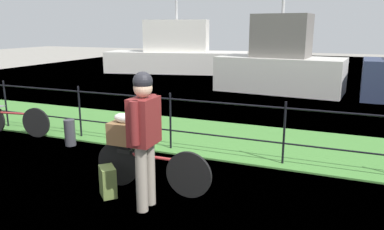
% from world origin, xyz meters
% --- Properties ---
extents(ground_plane, '(60.00, 60.00, 0.00)m').
position_xyz_m(ground_plane, '(0.00, 0.00, 0.00)').
color(ground_plane, gray).
extents(grass_strip, '(27.00, 2.40, 0.03)m').
position_xyz_m(grass_strip, '(0.00, 3.20, 0.01)').
color(grass_strip, '#478438').
rests_on(grass_strip, ground).
extents(harbor_water, '(30.00, 30.00, 0.00)m').
position_xyz_m(harbor_water, '(0.00, 11.87, 0.00)').
color(harbor_water, '#426684').
rests_on(harbor_water, ground).
extents(iron_fence, '(18.04, 0.04, 1.04)m').
position_xyz_m(iron_fence, '(0.00, 2.23, 0.61)').
color(iron_fence, black).
rests_on(iron_fence, ground).
extents(bicycle_main, '(1.69, 0.17, 0.62)m').
position_xyz_m(bicycle_main, '(-0.50, 0.57, 0.33)').
color(bicycle_main, black).
rests_on(bicycle_main, ground).
extents(wooden_crate, '(0.40, 0.29, 0.30)m').
position_xyz_m(wooden_crate, '(-0.89, 0.56, 0.77)').
color(wooden_crate, brown).
rests_on(wooden_crate, bicycle_main).
extents(terrier_dog, '(0.32, 0.14, 0.18)m').
position_xyz_m(terrier_dog, '(-0.86, 0.57, 1.00)').
color(terrier_dog, silver).
rests_on(terrier_dog, wooden_crate).
extents(cyclist_person, '(0.27, 0.54, 1.68)m').
position_xyz_m(cyclist_person, '(-0.32, 0.12, 1.00)').
color(cyclist_person, gray).
rests_on(cyclist_person, ground).
extents(backpack_on_paving, '(0.33, 0.32, 0.40)m').
position_xyz_m(backpack_on_paving, '(-0.94, 0.21, 0.20)').
color(backpack_on_paving, olive).
rests_on(backpack_on_paving, ground).
extents(mooring_bollard, '(0.20, 0.20, 0.50)m').
position_xyz_m(mooring_bollard, '(-2.85, 1.73, 0.25)').
color(mooring_bollard, '#38383D').
rests_on(mooring_bollard, ground).
extents(bicycle_parked, '(1.63, 0.32, 0.60)m').
position_xyz_m(bicycle_parked, '(-4.39, 1.83, 0.32)').
color(bicycle_parked, black).
rests_on(bicycle_parked, ground).
extents(moored_boat_near, '(7.04, 3.51, 4.10)m').
position_xyz_m(moored_boat_near, '(-5.82, 12.95, 0.90)').
color(moored_boat_near, silver).
rests_on(moored_boat_near, ground).
extents(moored_boat_far, '(4.30, 2.18, 4.19)m').
position_xyz_m(moored_boat_far, '(-0.27, 9.28, 0.94)').
color(moored_boat_far, silver).
rests_on(moored_boat_far, ground).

